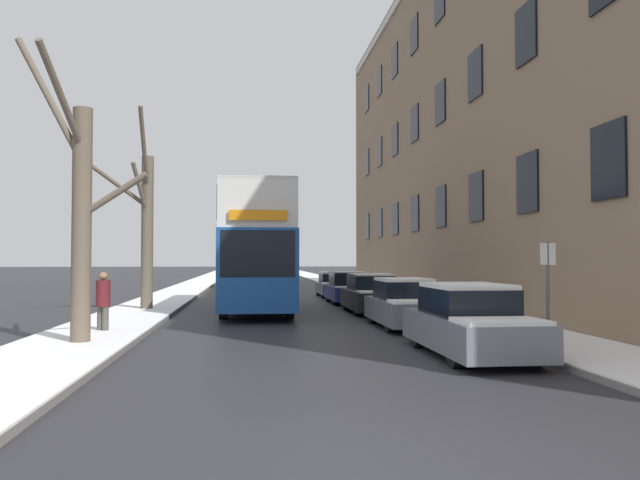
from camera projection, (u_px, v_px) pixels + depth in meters
ground_plane at (405, 468)px, 6.05m from camera, size 320.00×320.00×0.00m
sidewalk_left at (206, 280)px, 58.06m from camera, size 2.65×130.00×0.16m
sidewalk_right at (323, 279)px, 59.31m from camera, size 2.65×130.00×0.16m
terrace_facade_right at (539, 113)px, 27.78m from camera, size 9.10×43.38×17.06m
bare_tree_left_0 at (80, 210)px, 14.22m from camera, size 3.24×3.57×7.27m
bare_tree_left_1 at (145, 225)px, 23.62m from camera, size 2.28×2.01×7.52m
double_decker_bus at (256, 244)px, 24.23m from camera, size 2.60×10.09×4.64m
parked_car_0 at (470, 323)px, 13.08m from camera, size 1.76×4.49×1.51m
parked_car_1 at (405, 305)px, 18.53m from camera, size 1.69×4.11×1.46m
parked_car_2 at (371, 295)px, 23.61m from camera, size 1.75×4.27×1.47m
parked_car_3 at (349, 289)px, 28.81m from camera, size 1.85×3.92×1.44m
parked_car_4 at (335, 285)px, 33.58m from camera, size 1.74×3.90×1.35m
oncoming_van at (243, 270)px, 44.23m from camera, size 1.94×5.36×2.24m
pedestrian_left_sidewalk at (103, 301)px, 16.42m from camera, size 0.37×0.37×1.69m
street_sign_post at (548, 292)px, 12.54m from camera, size 0.32×0.07×2.39m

